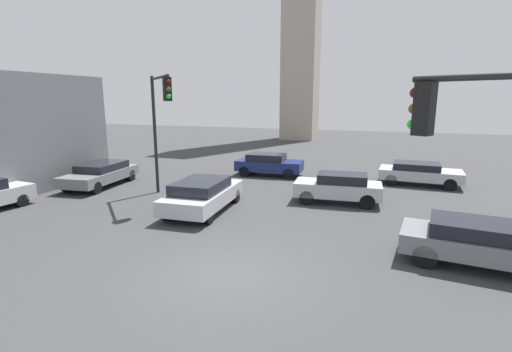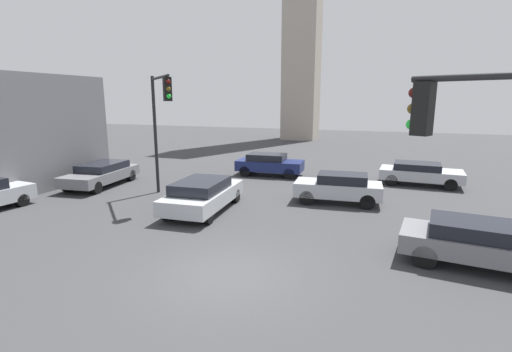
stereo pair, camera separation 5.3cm
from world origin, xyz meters
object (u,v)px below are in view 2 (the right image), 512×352
Objects in this scene: car_3 at (269,164)px; car_5 at (420,173)px; traffic_light_1 at (160,111)px; car_0 at (101,173)px; car_4 at (203,194)px; car_2 at (339,187)px; car_1 at (484,243)px.

car_5 is (8.88, 0.40, -0.06)m from car_3.
car_0 is at bearing -149.97° from traffic_light_1.
car_4 is (-0.35, -8.29, -0.01)m from car_3.
car_0 is 1.12× the size of car_5.
car_2 is (13.08, 0.94, 0.06)m from car_0.
car_1 is (13.00, -3.29, -3.53)m from traffic_light_1.
car_4 is at bearing 21.94° from traffic_light_1.
car_1 is 14.44m from car_3.
car_1 is at bearing -81.44° from car_5.
traffic_light_1 reaches higher than car_4.
car_2 is (8.11, 2.19, -3.50)m from traffic_light_1.
car_3 reaches higher than car_1.
car_1 is at bearing -49.91° from car_3.
car_0 is (-4.96, 1.25, -3.56)m from traffic_light_1.
car_5 is at bearing 102.02° from car_1.
car_3 is at bearing 139.95° from car_1.
car_3 is (3.06, 7.18, -3.51)m from traffic_light_1.
car_2 is 0.91× the size of car_5.
car_3 is at bearing -6.19° from car_4.
car_1 is 1.07× the size of car_5.
car_2 reaches higher than car_3.
car_2 is 7.11m from car_3.
car_1 is 1.13× the size of car_3.
car_1 is at bearing 69.16° from car_0.
car_0 is at bearing 69.12° from car_4.
car_0 is 18.05m from car_5.
car_0 is 8.03m from car_4.
traffic_light_1 is 14.58m from car_5.
car_2 is 6.33m from car_4.
car_0 is at bearing -146.92° from car_3.
car_4 reaches higher than car_1.
car_5 is at bearing 76.60° from traffic_light_1.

